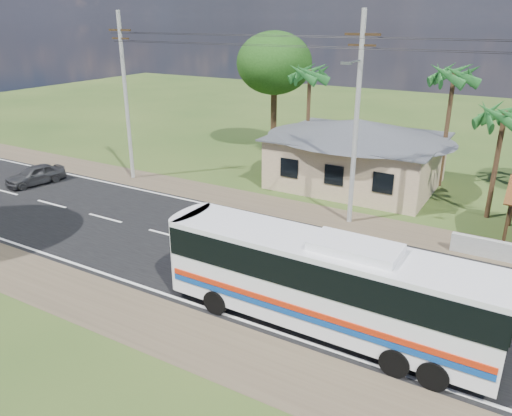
{
  "coord_description": "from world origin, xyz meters",
  "views": [
    {
      "loc": [
        11.39,
        -18.13,
        10.61
      ],
      "look_at": [
        0.24,
        1.0,
        2.09
      ],
      "focal_mm": 35.0,
      "sensor_mm": 36.0,
      "label": 1
    }
  ],
  "objects": [
    {
      "name": "tree_behind_house",
      "position": [
        -8.0,
        18.0,
        7.12
      ],
      "size": [
        6.0,
        6.0,
        9.61
      ],
      "color": "#47301E",
      "rests_on": "ground"
    },
    {
      "name": "ground",
      "position": [
        0.0,
        0.0,
        0.0
      ],
      "size": [
        120.0,
        120.0,
        0.0
      ],
      "primitive_type": "plane",
      "color": "#274318",
      "rests_on": "ground"
    },
    {
      "name": "palm_near",
      "position": [
        9.5,
        11.0,
        5.71
      ],
      "size": [
        2.8,
        2.8,
        6.7
      ],
      "color": "#47301E",
      "rests_on": "ground"
    },
    {
      "name": "utility_poles",
      "position": [
        2.67,
        6.49,
        5.77
      ],
      "size": [
        32.8,
        2.22,
        11.0
      ],
      "color": "#9E9E99",
      "rests_on": "ground"
    },
    {
      "name": "house",
      "position": [
        1.0,
        13.0,
        2.64
      ],
      "size": [
        12.4,
        10.0,
        5.0
      ],
      "color": "tan",
      "rests_on": "ground"
    },
    {
      "name": "palm_mid",
      "position": [
        6.0,
        15.5,
        7.16
      ],
      "size": [
        2.8,
        2.8,
        8.2
      ],
      "color": "#47301E",
      "rests_on": "ground"
    },
    {
      "name": "small_car",
      "position": [
        -17.63,
        2.11,
        0.66
      ],
      "size": [
        2.27,
        4.08,
        1.31
      ],
      "primitive_type": "imported",
      "rotation": [
        0.0,
        0.0,
        -0.2
      ],
      "color": "#28292B",
      "rests_on": "ground"
    },
    {
      "name": "coach_bus",
      "position": [
        5.77,
        -3.66,
        2.1
      ],
      "size": [
        11.86,
        2.7,
        3.67
      ],
      "rotation": [
        0.0,
        0.0,
        -0.01
      ],
      "color": "white",
      "rests_on": "ground"
    },
    {
      "name": "road",
      "position": [
        0.0,
        0.0,
        0.01
      ],
      "size": [
        120.0,
        16.0,
        0.03
      ],
      "color": "black",
      "rests_on": "ground"
    },
    {
      "name": "palm_far",
      "position": [
        -4.0,
        16.0,
        6.68
      ],
      "size": [
        2.8,
        2.8,
        7.7
      ],
      "color": "#47301E",
      "rests_on": "ground"
    }
  ]
}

